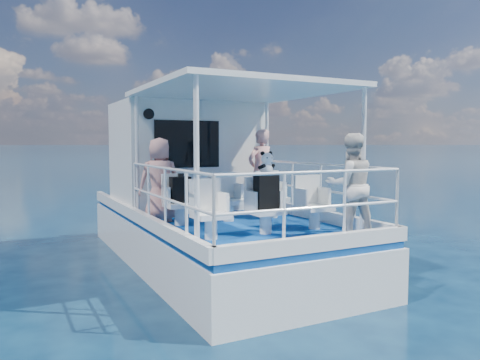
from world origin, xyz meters
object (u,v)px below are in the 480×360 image
object	(u,v)px
passenger_stbd_aft	(350,186)
panda	(266,163)
backpack_center	(266,192)
passenger_port_fwd	(160,180)

from	to	relation	value
passenger_stbd_aft	panda	bearing A→B (deg)	-20.04
backpack_center	panda	distance (m)	0.43
passenger_port_fwd	panda	xyz separation A→B (m)	(1.09, -1.81, 0.34)
passenger_port_fwd	backpack_center	size ratio (longest dim) A/B	2.84
passenger_port_fwd	backpack_center	bearing A→B (deg)	126.24
backpack_center	panda	size ratio (longest dim) A/B	1.49
passenger_stbd_aft	panda	distance (m)	1.27
passenger_stbd_aft	backpack_center	size ratio (longest dim) A/B	2.92
passenger_stbd_aft	panda	xyz separation A→B (m)	(-0.97, 0.75, 0.31)
backpack_center	passenger_stbd_aft	bearing A→B (deg)	-36.52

